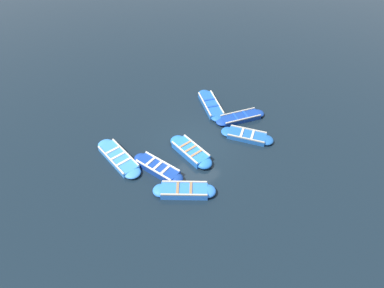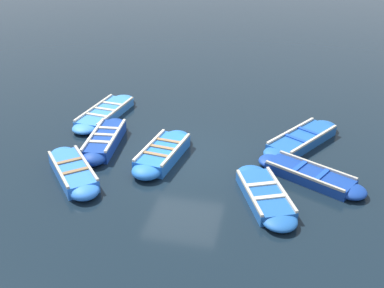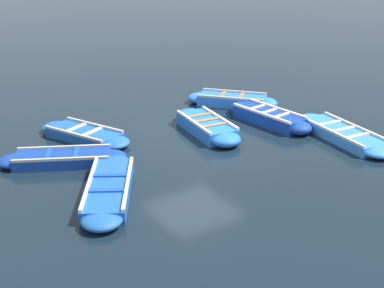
# 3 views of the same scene
# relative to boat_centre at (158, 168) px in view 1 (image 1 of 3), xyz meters

# --- Properties ---
(ground_plane) EXTENTS (120.00, 120.00, 0.00)m
(ground_plane) POSITION_rel_boat_centre_xyz_m (0.28, 2.83, -0.21)
(ground_plane) COLOR black
(boat_centre) EXTENTS (3.38, 1.11, 0.47)m
(boat_centre) POSITION_rel_boat_centre_xyz_m (0.00, 0.00, 0.00)
(boat_centre) COLOR navy
(boat_centre) RESTS_ON ground
(boat_drifting) EXTENTS (3.38, 1.40, 0.46)m
(boat_drifting) POSITION_rel_boat_centre_xyz_m (0.47, 2.17, -0.00)
(boat_drifting) COLOR blue
(boat_drifting) RESTS_ON ground
(boat_near_quay) EXTENTS (3.70, 2.83, 0.39)m
(boat_near_quay) POSITION_rel_boat_centre_xyz_m (-1.57, 6.56, -0.04)
(boat_near_quay) COLOR #1E59AD
(boat_near_quay) RESTS_ON ground
(boat_broadside) EXTENTS (3.94, 1.45, 0.36)m
(boat_broadside) POSITION_rel_boat_centre_xyz_m (-2.30, -0.91, -0.05)
(boat_broadside) COLOR #3884E0
(boat_broadside) RESTS_ON ground
(boat_mid_row) EXTENTS (3.02, 2.75, 0.44)m
(boat_mid_row) POSITION_rel_boat_centre_xyz_m (2.12, -0.16, -0.02)
(boat_mid_row) COLOR blue
(boat_mid_row) RESTS_ON ground
(boat_outer_left) EXTENTS (2.39, 3.43, 0.36)m
(boat_outer_left) POSITION_rel_boat_centre_xyz_m (0.78, 6.78, -0.05)
(boat_outer_left) COLOR navy
(boat_outer_left) RESTS_ON ground
(boat_end_of_row) EXTENTS (3.36, 2.11, 0.36)m
(boat_end_of_row) POSITION_rel_boat_centre_xyz_m (2.13, 5.54, -0.05)
(boat_end_of_row) COLOR #1E59AD
(boat_end_of_row) RESTS_ON ground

